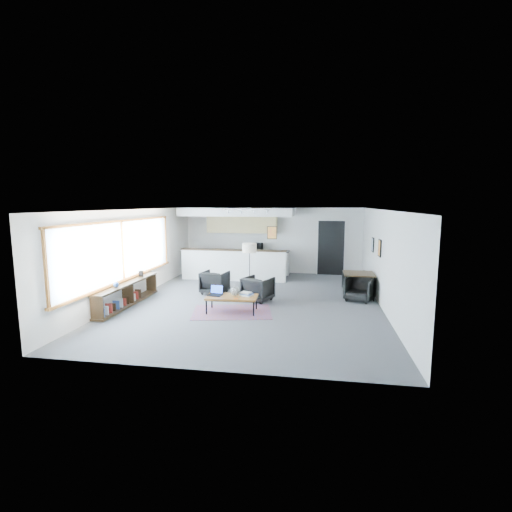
% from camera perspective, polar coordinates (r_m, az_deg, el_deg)
% --- Properties ---
extents(room, '(7.02, 9.02, 2.62)m').
position_cam_1_polar(room, '(10.40, -0.44, -0.02)').
color(room, '#49494C').
rests_on(room, ground).
extents(window, '(0.10, 5.95, 1.66)m').
position_cam_1_polar(window, '(10.70, -19.90, 0.56)').
color(window, '#8CBFFF').
rests_on(window, room).
extents(console, '(0.35, 3.00, 0.80)m').
position_cam_1_polar(console, '(10.69, -19.23, -5.57)').
color(console, black).
rests_on(console, floor).
extents(kitchenette, '(4.20, 1.96, 2.60)m').
position_cam_1_polar(kitchenette, '(14.24, -2.65, 2.50)').
color(kitchenette, white).
rests_on(kitchenette, floor).
extents(doorway, '(1.10, 0.12, 2.15)m').
position_cam_1_polar(doorway, '(14.68, 11.45, 1.33)').
color(doorway, black).
rests_on(doorway, room).
extents(track_light, '(1.60, 0.07, 0.15)m').
position_cam_1_polar(track_light, '(12.57, -1.39, 7.01)').
color(track_light, silver).
rests_on(track_light, room).
extents(wall_art_lower, '(0.03, 0.38, 0.48)m').
position_cam_1_polar(wall_art_lower, '(10.75, 18.48, 1.17)').
color(wall_art_lower, black).
rests_on(wall_art_lower, room).
extents(wall_art_upper, '(0.03, 0.34, 0.44)m').
position_cam_1_polar(wall_art_upper, '(12.04, 17.51, 1.68)').
color(wall_art_upper, black).
rests_on(wall_art_upper, room).
extents(kilim_rug, '(2.22, 1.72, 0.01)m').
position_cam_1_polar(kilim_rug, '(9.65, -3.70, -8.57)').
color(kilim_rug, '#5E364A').
rests_on(kilim_rug, floor).
extents(coffee_table, '(1.33, 0.76, 0.42)m').
position_cam_1_polar(coffee_table, '(9.55, -3.72, -6.36)').
color(coffee_table, brown).
rests_on(coffee_table, floor).
extents(laptop, '(0.38, 0.32, 0.25)m').
position_cam_1_polar(laptop, '(9.68, -6.18, -5.55)').
color(laptop, black).
rests_on(laptop, coffee_table).
extents(ceramic_pot, '(0.24, 0.24, 0.24)m').
position_cam_1_polar(ceramic_pot, '(9.55, -3.23, -5.42)').
color(ceramic_pot, gray).
rests_on(ceramic_pot, coffee_table).
extents(book_stack, '(0.38, 0.35, 0.10)m').
position_cam_1_polar(book_stack, '(9.55, -1.48, -5.86)').
color(book_stack, silver).
rests_on(book_stack, coffee_table).
extents(coaster, '(0.13, 0.13, 0.01)m').
position_cam_1_polar(coaster, '(9.27, -3.13, -6.57)').
color(coaster, '#E5590C').
rests_on(coaster, coffee_table).
extents(armchair_left, '(0.83, 0.79, 0.77)m').
position_cam_1_polar(armchair_left, '(11.55, -6.35, -3.86)').
color(armchair_left, black).
rests_on(armchair_left, floor).
extents(armchair_right, '(0.95, 0.92, 0.77)m').
position_cam_1_polar(armchair_right, '(10.61, 0.29, -4.90)').
color(armchair_right, black).
rests_on(armchair_right, floor).
extents(floor_lamp, '(0.46, 0.46, 1.55)m').
position_cam_1_polar(floor_lamp, '(11.50, -1.01, 0.98)').
color(floor_lamp, black).
rests_on(floor_lamp, floor).
extents(dining_table, '(0.88, 0.88, 0.74)m').
position_cam_1_polar(dining_table, '(11.32, 15.54, -2.85)').
color(dining_table, black).
rests_on(dining_table, floor).
extents(dining_chair_near, '(0.80, 0.78, 0.64)m').
position_cam_1_polar(dining_chair_near, '(11.03, 15.67, -5.04)').
color(dining_chair_near, black).
rests_on(dining_chair_near, floor).
extents(dining_chair_far, '(0.71, 0.67, 0.63)m').
position_cam_1_polar(dining_chair_far, '(12.03, 15.15, -3.96)').
color(dining_chair_far, black).
rests_on(dining_chair_far, floor).
extents(microwave, '(0.54, 0.32, 0.36)m').
position_cam_1_polar(microwave, '(14.59, -0.05, 1.58)').
color(microwave, black).
rests_on(microwave, kitchenette).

